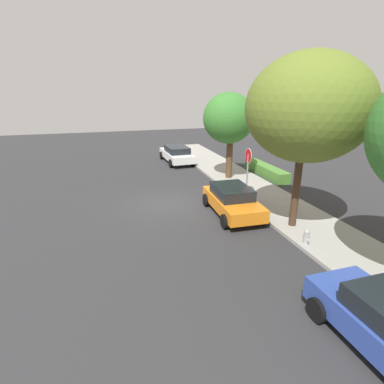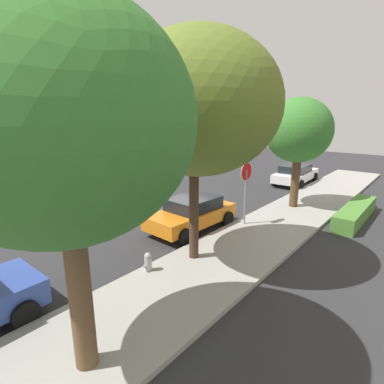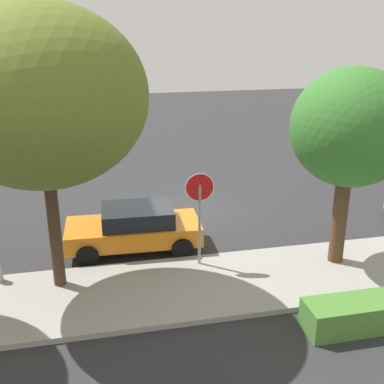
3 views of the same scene
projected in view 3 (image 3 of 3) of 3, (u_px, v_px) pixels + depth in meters
ground_plane at (187, 211)px, 17.64m from camera, size 60.00×60.00×0.00m
sidewalk_curb at (229, 283)px, 12.69m from camera, size 32.00×3.13×0.14m
stop_sign at (200, 204)px, 12.94m from camera, size 0.79×0.08×2.80m
parked_car_orange at (135, 228)px, 14.46m from camera, size 4.05×2.10×1.37m
street_tree_near_corner at (42, 97)px, 10.75m from camera, size 4.79×4.79×7.07m
street_tree_mid_block at (351, 129)px, 12.57m from camera, size 3.22×3.22×5.53m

